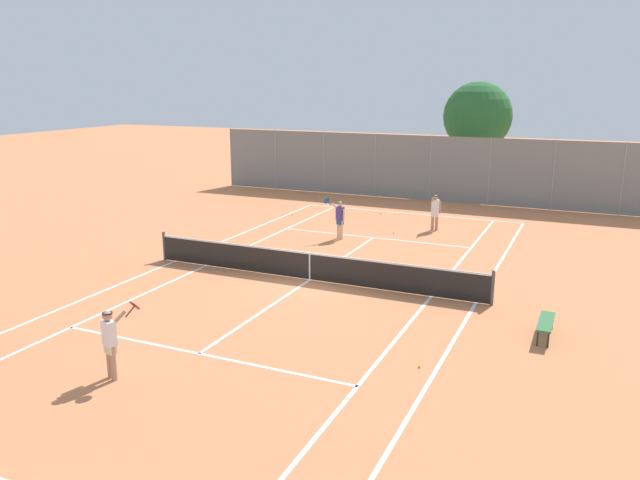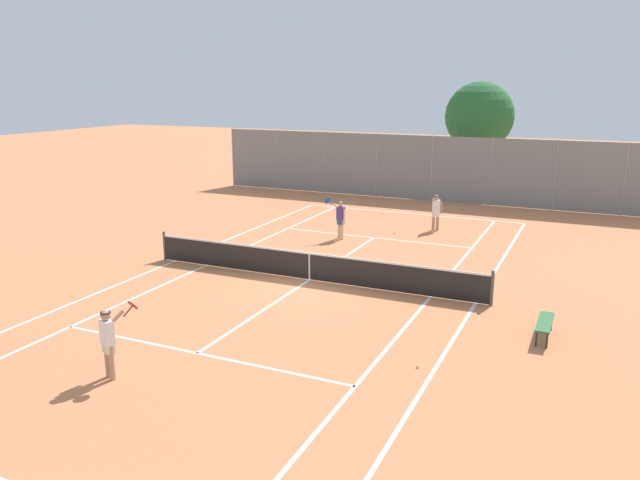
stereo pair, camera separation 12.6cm
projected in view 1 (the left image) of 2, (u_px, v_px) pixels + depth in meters
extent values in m
plane|color=#CC7A4C|center=(310.00, 280.00, 20.84)|extent=(120.00, 120.00, 0.00)
cube|color=white|center=(410.00, 213.00, 31.37)|extent=(11.00, 0.10, 0.01)
cube|color=white|center=(175.00, 261.00, 23.02)|extent=(0.10, 23.80, 0.01)
cube|color=white|center=(476.00, 303.00, 18.66)|extent=(0.10, 23.80, 0.01)
cube|color=white|center=(206.00, 265.00, 22.47)|extent=(0.10, 23.80, 0.01)
cube|color=white|center=(431.00, 297.00, 19.21)|extent=(0.10, 23.80, 0.01)
cube|color=white|center=(199.00, 354.00, 15.18)|extent=(8.26, 0.10, 0.01)
cube|color=white|center=(373.00, 238.00, 26.50)|extent=(8.26, 0.10, 0.01)
cube|color=white|center=(310.00, 280.00, 20.84)|extent=(0.10, 12.80, 0.01)
cylinder|color=#474C47|center=(164.00, 246.00, 23.06)|extent=(0.10, 0.10, 1.07)
cylinder|color=#474C47|center=(493.00, 288.00, 18.36)|extent=(0.10, 0.10, 1.07)
cube|color=black|center=(310.00, 267.00, 20.73)|extent=(11.90, 0.02, 0.89)
cube|color=white|center=(310.00, 253.00, 20.62)|extent=(11.90, 0.03, 0.06)
cube|color=white|center=(310.00, 267.00, 20.73)|extent=(0.05, 0.03, 0.89)
cylinder|color=tan|center=(110.00, 360.00, 13.86)|extent=(0.13, 0.13, 0.82)
cylinder|color=tan|center=(113.00, 363.00, 13.74)|extent=(0.13, 0.13, 0.82)
cube|color=beige|center=(110.00, 348.00, 13.72)|extent=(0.33, 0.27, 0.24)
cube|color=white|center=(109.00, 333.00, 13.63)|extent=(0.39, 0.31, 0.56)
sphere|color=tan|center=(107.00, 316.00, 13.53)|extent=(0.22, 0.22, 0.22)
cylinder|color=black|center=(107.00, 313.00, 13.52)|extent=(0.23, 0.23, 0.02)
cylinder|color=tan|center=(104.00, 332.00, 13.79)|extent=(0.08, 0.08, 0.52)
cylinder|color=tan|center=(117.00, 320.00, 13.57)|extent=(0.23, 0.45, 0.35)
cylinder|color=maroon|center=(130.00, 312.00, 13.62)|extent=(0.12, 0.25, 0.22)
cylinder|color=maroon|center=(135.00, 306.00, 13.68)|extent=(0.33, 0.28, 0.23)
cylinder|color=beige|center=(341.00, 230.00, 26.15)|extent=(0.13, 0.13, 0.82)
cylinder|color=beige|center=(338.00, 229.00, 26.28)|extent=(0.13, 0.13, 0.82)
cube|color=#334C8C|center=(340.00, 222.00, 26.14)|extent=(0.33, 0.28, 0.24)
cube|color=#4C388C|center=(340.00, 213.00, 26.05)|extent=(0.39, 0.32, 0.56)
sphere|color=beige|center=(340.00, 204.00, 25.95)|extent=(0.22, 0.22, 0.22)
cylinder|color=black|center=(340.00, 203.00, 25.94)|extent=(0.23, 0.23, 0.02)
cylinder|color=beige|center=(344.00, 215.00, 25.90)|extent=(0.08, 0.08, 0.52)
cylinder|color=beige|center=(336.00, 206.00, 25.98)|extent=(0.26, 0.45, 0.35)
cylinder|color=#1E4C99|center=(329.00, 203.00, 25.87)|extent=(0.13, 0.24, 0.22)
cylinder|color=#1E4C99|center=(327.00, 201.00, 25.77)|extent=(0.34, 0.30, 0.23)
cylinder|color=tan|center=(437.00, 221.00, 27.72)|extent=(0.13, 0.13, 0.82)
cylinder|color=tan|center=(433.00, 221.00, 27.75)|extent=(0.13, 0.13, 0.82)
cube|color=white|center=(435.00, 214.00, 27.66)|extent=(0.32, 0.25, 0.24)
cube|color=white|center=(435.00, 206.00, 27.57)|extent=(0.38, 0.28, 0.56)
sphere|color=tan|center=(436.00, 197.00, 27.47)|extent=(0.22, 0.22, 0.22)
cylinder|color=black|center=(436.00, 196.00, 27.45)|extent=(0.23, 0.23, 0.02)
cylinder|color=tan|center=(440.00, 208.00, 27.55)|extent=(0.08, 0.08, 0.52)
cylinder|color=tan|center=(433.00, 200.00, 27.38)|extent=(0.20, 0.46, 0.35)
sphere|color=#D1DB33|center=(420.00, 366.00, 14.43)|extent=(0.07, 0.07, 0.07)
sphere|color=#D1DB33|center=(293.00, 215.00, 30.91)|extent=(0.07, 0.07, 0.07)
sphere|color=#D1DB33|center=(381.00, 214.00, 31.21)|extent=(0.07, 0.07, 0.07)
sphere|color=#D1DB33|center=(393.00, 233.00, 27.20)|extent=(0.07, 0.07, 0.07)
cube|color=#2D6638|center=(546.00, 322.00, 16.02)|extent=(0.36, 1.50, 0.05)
cylinder|color=#262626|center=(537.00, 338.00, 15.57)|extent=(0.05, 0.05, 0.41)
cylinder|color=#262626|center=(542.00, 321.00, 16.70)|extent=(0.05, 0.05, 0.41)
cylinder|color=#262626|center=(548.00, 340.00, 15.47)|extent=(0.05, 0.05, 0.41)
cylinder|color=#262626|center=(552.00, 322.00, 16.60)|extent=(0.05, 0.05, 0.41)
cylinder|color=gray|center=(231.00, 157.00, 39.38)|extent=(0.08, 0.08, 3.61)
cylinder|color=gray|center=(276.00, 160.00, 38.11)|extent=(0.08, 0.08, 3.61)
cylinder|color=gray|center=(324.00, 163.00, 36.85)|extent=(0.08, 0.08, 3.61)
cylinder|color=gray|center=(375.00, 165.00, 35.58)|extent=(0.08, 0.08, 3.61)
cylinder|color=gray|center=(430.00, 169.00, 34.31)|extent=(0.08, 0.08, 3.61)
cylinder|color=gray|center=(489.00, 172.00, 33.05)|extent=(0.08, 0.08, 3.61)
cylinder|color=gray|center=(553.00, 175.00, 31.78)|extent=(0.08, 0.08, 3.61)
cylinder|color=gray|center=(623.00, 179.00, 30.51)|extent=(0.08, 0.08, 3.61)
cube|color=slate|center=(430.00, 169.00, 34.31)|extent=(25.62, 0.02, 3.57)
cylinder|color=brown|center=(475.00, 166.00, 37.21)|extent=(0.29, 0.29, 3.09)
sphere|color=#26602D|center=(478.00, 116.00, 36.49)|extent=(3.99, 3.99, 3.99)
sphere|color=#26602D|center=(478.00, 125.00, 36.59)|extent=(2.70, 2.70, 2.70)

